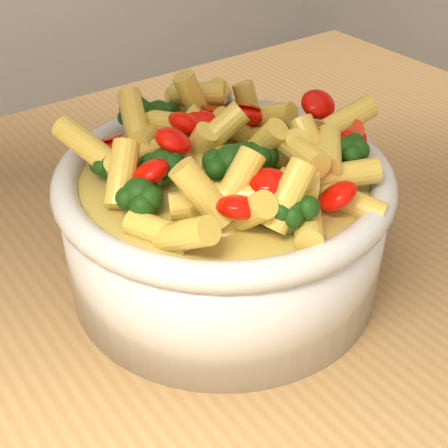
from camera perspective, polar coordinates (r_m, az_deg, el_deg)
table at (r=0.65m, az=-4.46°, el=-10.60°), size 1.20×0.80×0.90m
serving_bowl at (r=0.53m, az=0.00°, el=0.13°), size 0.28×0.28×0.12m
pasta_salad at (r=0.49m, az=0.00°, el=7.16°), size 0.22×0.22×0.05m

